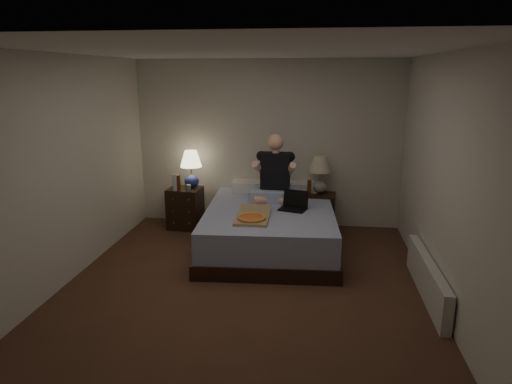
# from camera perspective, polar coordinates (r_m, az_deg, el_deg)

# --- Properties ---
(floor) EXTENTS (4.00, 4.50, 0.00)m
(floor) POSITION_cam_1_polar(r_m,az_deg,el_deg) (5.16, -1.33, -11.72)
(floor) COLOR #543424
(floor) RESTS_ON ground
(ceiling) EXTENTS (4.00, 4.50, 0.00)m
(ceiling) POSITION_cam_1_polar(r_m,az_deg,el_deg) (4.63, -1.52, 17.23)
(ceiling) COLOR white
(ceiling) RESTS_ON ground
(wall_back) EXTENTS (4.00, 0.00, 2.50)m
(wall_back) POSITION_cam_1_polar(r_m,az_deg,el_deg) (6.93, 1.46, 6.00)
(wall_back) COLOR beige
(wall_back) RESTS_ON ground
(wall_front) EXTENTS (4.00, 0.00, 2.50)m
(wall_front) POSITION_cam_1_polar(r_m,az_deg,el_deg) (2.64, -9.06, -8.77)
(wall_front) COLOR beige
(wall_front) RESTS_ON ground
(wall_left) EXTENTS (0.00, 4.50, 2.50)m
(wall_left) POSITION_cam_1_polar(r_m,az_deg,el_deg) (5.42, -22.84, 2.41)
(wall_left) COLOR beige
(wall_left) RESTS_ON ground
(wall_right) EXTENTS (0.00, 4.50, 2.50)m
(wall_right) POSITION_cam_1_polar(r_m,az_deg,el_deg) (4.86, 22.59, 1.13)
(wall_right) COLOR beige
(wall_right) RESTS_ON ground
(bed) EXTENTS (1.79, 2.31, 0.55)m
(bed) POSITION_cam_1_polar(r_m,az_deg,el_deg) (6.16, 1.74, -4.46)
(bed) COLOR #5060A1
(bed) RESTS_ON floor
(nightstand_left) EXTENTS (0.50, 0.46, 0.61)m
(nightstand_left) POSITION_cam_1_polar(r_m,az_deg,el_deg) (7.01, -8.83, -1.98)
(nightstand_left) COLOR black
(nightstand_left) RESTS_ON floor
(nightstand_right) EXTENTS (0.47, 0.43, 0.57)m
(nightstand_right) POSITION_cam_1_polar(r_m,az_deg,el_deg) (6.82, 7.92, -2.60)
(nightstand_right) COLOR black
(nightstand_right) RESTS_ON floor
(lamp_left) EXTENTS (0.33, 0.33, 0.56)m
(lamp_left) POSITION_cam_1_polar(r_m,az_deg,el_deg) (6.91, -8.09, 2.84)
(lamp_left) COLOR navy
(lamp_left) RESTS_ON nightstand_left
(lamp_right) EXTENTS (0.37, 0.37, 0.56)m
(lamp_right) POSITION_cam_1_polar(r_m,az_deg,el_deg) (6.74, 7.96, 2.20)
(lamp_right) COLOR gray
(lamp_right) RESTS_ON nightstand_right
(water_bottle) EXTENTS (0.07, 0.07, 0.25)m
(water_bottle) POSITION_cam_1_polar(r_m,az_deg,el_deg) (6.79, -10.08, 1.21)
(water_bottle) COLOR silver
(water_bottle) RESTS_ON nightstand_left
(soda_can) EXTENTS (0.07, 0.07, 0.10)m
(soda_can) POSITION_cam_1_polar(r_m,az_deg,el_deg) (6.73, -8.42, 0.49)
(soda_can) COLOR #A5A6A1
(soda_can) RESTS_ON nightstand_left
(beer_bottle_left) EXTENTS (0.06, 0.06, 0.23)m
(beer_bottle_left) POSITION_cam_1_polar(r_m,az_deg,el_deg) (6.79, -9.69, 1.14)
(beer_bottle_left) COLOR #5E260D
(beer_bottle_left) RESTS_ON nightstand_left
(beer_bottle_right) EXTENTS (0.06, 0.06, 0.23)m
(beer_bottle_right) POSITION_cam_1_polar(r_m,az_deg,el_deg) (6.61, 6.68, 0.51)
(beer_bottle_right) COLOR #56290C
(beer_bottle_right) RESTS_ON nightstand_right
(person) EXTENTS (0.67, 0.53, 0.93)m
(person) POSITION_cam_1_polar(r_m,az_deg,el_deg) (6.31, 2.39, 3.01)
(person) COLOR black
(person) RESTS_ON bed
(laptop) EXTENTS (0.41, 0.37, 0.24)m
(laptop) POSITION_cam_1_polar(r_m,az_deg,el_deg) (5.96, 4.62, -1.15)
(laptop) COLOR black
(laptop) RESTS_ON bed
(pizza_box) EXTENTS (0.42, 0.77, 0.08)m
(pizza_box) POSITION_cam_1_polar(r_m,az_deg,el_deg) (5.49, -0.56, -3.35)
(pizza_box) COLOR tan
(pizza_box) RESTS_ON bed
(radiator) EXTENTS (0.10, 1.60, 0.40)m
(radiator) POSITION_cam_1_polar(r_m,az_deg,el_deg) (5.19, 20.61, -10.10)
(radiator) COLOR silver
(radiator) RESTS_ON floor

